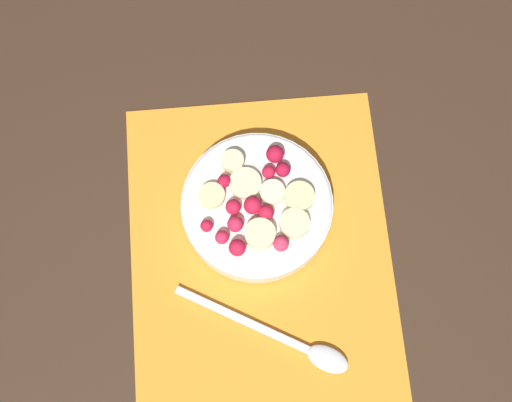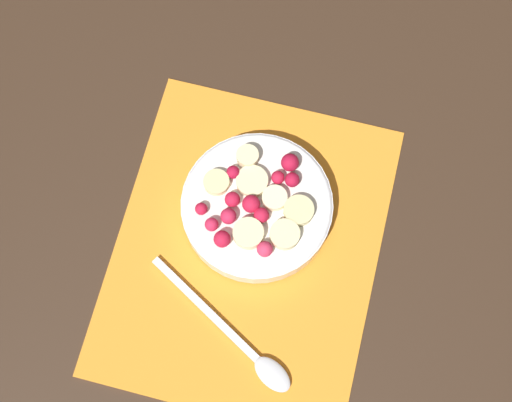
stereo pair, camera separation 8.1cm
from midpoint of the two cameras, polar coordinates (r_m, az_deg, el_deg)
ground_plane at (r=0.84m, az=2.02°, el=-4.29°), size 3.00×3.00×0.00m
placemat at (r=0.83m, az=2.03°, el=-4.25°), size 0.38×0.30×0.01m
fruit_bowl at (r=0.83m, az=2.79°, el=-0.83°), size 0.18×0.18×0.05m
spoon at (r=0.81m, az=2.20°, el=-12.30°), size 0.12×0.19×0.01m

